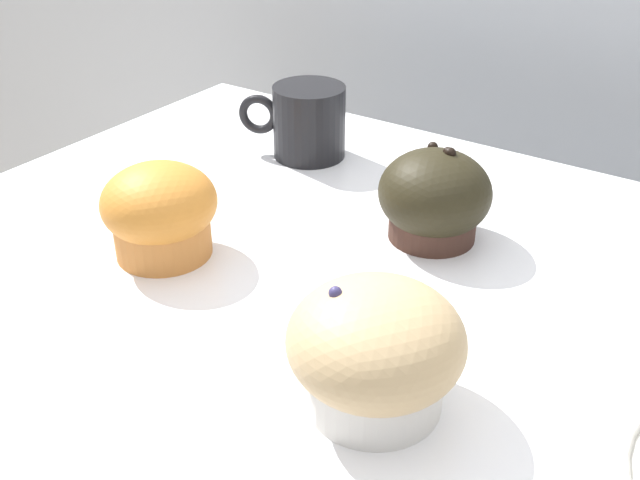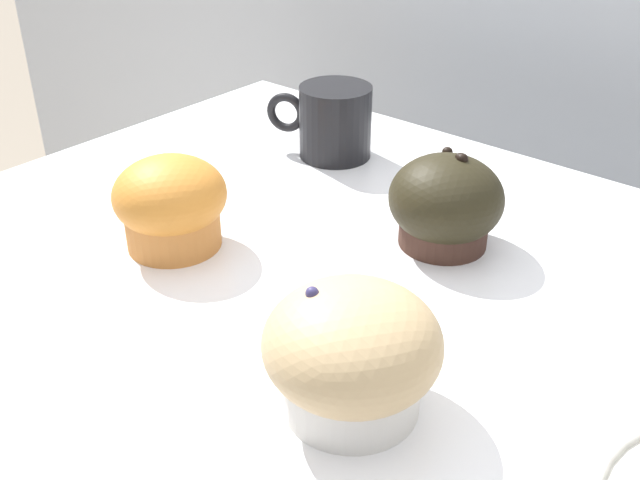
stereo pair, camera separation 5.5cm
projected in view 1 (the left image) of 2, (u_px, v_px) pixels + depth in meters
The scene contains 5 objects.
wall_back at pixel (625, 133), 1.06m from camera, with size 3.20×0.10×1.80m, color silver.
muffin_front_center at pixel (375, 350), 0.48m from camera, with size 0.12×0.12×0.09m.
muffin_back_left at pixel (434, 198), 0.67m from camera, with size 0.10×0.10×0.09m.
muffin_back_right at pixel (160, 211), 0.64m from camera, with size 0.10×0.10×0.08m.
coffee_cup at pixel (307, 120), 0.83m from camera, with size 0.12×0.08×0.08m.
Camera 1 is at (0.20, -0.46, 1.30)m, focal length 42.00 mm.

